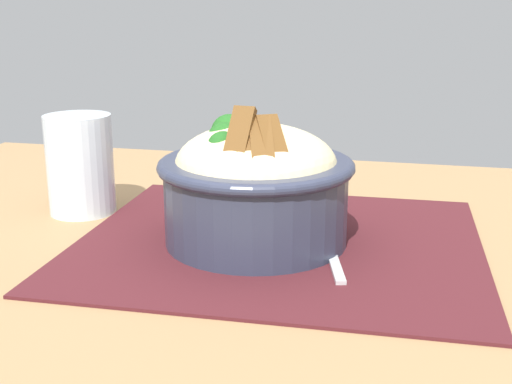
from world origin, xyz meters
name	(u,v)px	position (x,y,z in m)	size (l,w,h in m)	color
table	(307,333)	(0.00, 0.00, 0.67)	(1.15, 0.78, 0.75)	#99754C
placemat	(279,242)	(-0.03, 0.02, 0.75)	(0.39, 0.34, 0.00)	#47191E
bowl	(255,183)	(-0.05, 0.01, 0.81)	(0.19, 0.19, 0.14)	#2D3347
fork	(330,250)	(0.02, 0.00, 0.76)	(0.05, 0.14, 0.00)	#BEBEBE
drinking_glass	(81,170)	(-0.27, 0.07, 0.80)	(0.07, 0.07, 0.11)	silver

